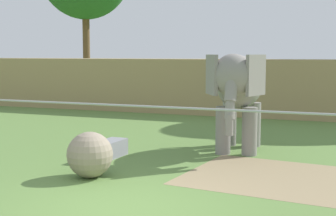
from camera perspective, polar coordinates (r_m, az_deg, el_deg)
The scene contains 6 objects.
ground_plane at distance 8.84m, azimuth -5.65°, elevation -11.54°, with size 120.00×120.00×0.00m, color #5B7F3D.
dirt_patch at distance 11.13m, azimuth 13.44°, elevation -7.89°, with size 4.27×3.37×0.01m, color #937F5B.
embankment_wall at distance 21.62m, azimuth 11.28°, elevation 2.29°, with size 36.00×1.80×2.45m, color tan.
elephant at distance 13.57m, azimuth 8.15°, elevation 2.40°, with size 1.68×3.63×2.70m.
enrichment_ball at distance 10.93m, azimuth -9.02°, elevation -5.36°, with size 1.01×1.01×1.01m, color gray.
feed_trough at distance 12.88m, azimuth -7.10°, elevation -4.84°, with size 0.55×1.42×0.44m.
Camera 1 is at (3.88, -7.46, 2.71)m, focal length 52.73 mm.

